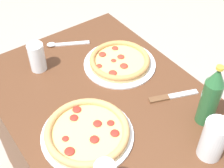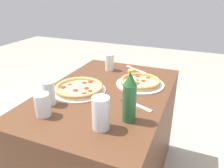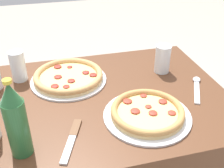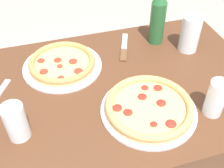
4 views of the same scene
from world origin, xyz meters
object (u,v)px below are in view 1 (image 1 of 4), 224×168
Objects in this scene: glass_red_wine at (37,58)px; spoon at (62,44)px; pizza_veggie at (87,132)px; knife at (171,96)px; beer_bottle at (211,97)px; glass_mango_juice at (213,140)px; pizza_margherita at (120,61)px.

spoon is (-0.09, 0.16, -0.05)m from glass_red_wine.
pizza_veggie reaches higher than knife.
beer_bottle reaches higher than glass_red_wine.
glass_mango_juice is 0.27m from knife.
beer_bottle reaches higher than knife.
spoon is (-0.68, -0.19, -0.11)m from beer_bottle.
glass_red_wine reaches higher than knife.
knife is at bearing 18.45° from spoon.
pizza_veggie is at bearing -116.14° from beer_bottle.
pizza_veggie is 0.53m from spoon.
spoon is at bearing -153.49° from pizza_margherita.
glass_mango_juice is 0.15m from beer_bottle.
glass_mango_juice reaches higher than spoon.
pizza_margherita is (-0.23, 0.31, -0.00)m from pizza_veggie.
spoon is at bearing -164.04° from beer_bottle.
beer_bottle is at bearing 15.96° from spoon.
glass_mango_juice is at bearing 44.14° from pizza_veggie.
glass_red_wine is 0.49× the size of beer_bottle.
knife is at bearing -173.41° from beer_bottle.
pizza_veggie reaches higher than pizza_margherita.
glass_red_wine is (-0.18, -0.29, 0.04)m from pizza_margherita.
pizza_margherita reaches higher than spoon.
spoon is at bearing -161.55° from knife.
beer_bottle is at bearing 30.63° from glass_red_wine.
glass_red_wine is 0.64× the size of knife.
spoon is at bearing 160.26° from pizza_veggie.
glass_red_wine reaches higher than pizza_margherita.
glass_red_wine is at bearing -149.37° from beer_bottle.
pizza_margherita is 0.27m from knife.
glass_red_wine is 0.19m from spoon.
glass_mango_juice is at bearing -16.67° from knife.
glass_red_wine is at bearing -143.07° from knife.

